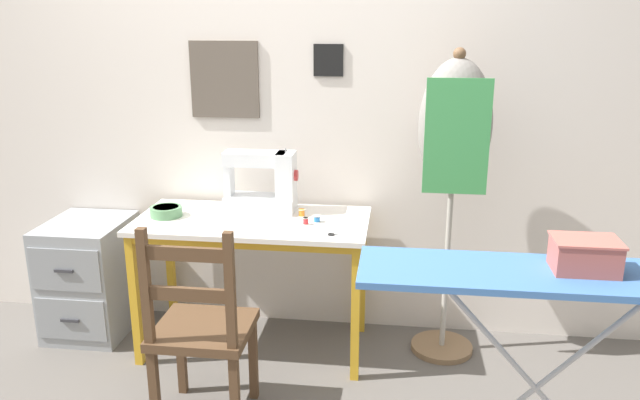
# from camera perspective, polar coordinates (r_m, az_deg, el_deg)

# --- Properties ---
(ground_plane) EXTENTS (14.00, 14.00, 0.00)m
(ground_plane) POSITION_cam_1_polar(r_m,az_deg,el_deg) (3.20, -7.04, -15.58)
(ground_plane) COLOR #5B5651
(wall_back) EXTENTS (10.00, 0.07, 2.55)m
(wall_back) POSITION_cam_1_polar(r_m,az_deg,el_deg) (3.36, -5.13, 9.25)
(wall_back) COLOR silver
(wall_back) RESTS_ON ground_plane
(sewing_table) EXTENTS (1.17, 0.57, 0.72)m
(sewing_table) POSITION_cam_1_polar(r_m,az_deg,el_deg) (3.17, -6.24, -3.26)
(sewing_table) COLOR silver
(sewing_table) RESTS_ON ground_plane
(sewing_machine) EXTENTS (0.38, 0.17, 0.34)m
(sewing_machine) POSITION_cam_1_polar(r_m,az_deg,el_deg) (3.23, -5.10, 1.50)
(sewing_machine) COLOR white
(sewing_machine) RESTS_ON sewing_table
(fabric_bowl) EXTENTS (0.16, 0.16, 0.05)m
(fabric_bowl) POSITION_cam_1_polar(r_m,az_deg,el_deg) (3.26, -13.89, -1.00)
(fabric_bowl) COLOR #56895B
(fabric_bowl) RESTS_ON sewing_table
(scissors) EXTENTS (0.13, 0.06, 0.01)m
(scissors) POSITION_cam_1_polar(r_m,az_deg,el_deg) (2.90, 1.59, -3.17)
(scissors) COLOR silver
(scissors) RESTS_ON sewing_table
(thread_spool_near_machine) EXTENTS (0.04, 0.04, 0.04)m
(thread_spool_near_machine) POSITION_cam_1_polar(r_m,az_deg,el_deg) (3.17, -1.69, -1.17)
(thread_spool_near_machine) COLOR orange
(thread_spool_near_machine) RESTS_ON sewing_table
(thread_spool_mid_table) EXTENTS (0.03, 0.03, 0.04)m
(thread_spool_mid_table) POSITION_cam_1_polar(r_m,az_deg,el_deg) (3.04, -1.32, -1.93)
(thread_spool_mid_table) COLOR red
(thread_spool_mid_table) RESTS_ON sewing_table
(thread_spool_far_edge) EXTENTS (0.04, 0.04, 0.03)m
(thread_spool_far_edge) POSITION_cam_1_polar(r_m,az_deg,el_deg) (3.08, -0.28, -1.74)
(thread_spool_far_edge) COLOR #2875C1
(thread_spool_far_edge) RESTS_ON sewing_table
(wooden_chair) EXTENTS (0.40, 0.38, 0.92)m
(wooden_chair) POSITION_cam_1_polar(r_m,az_deg,el_deg) (2.71, -10.80, -11.65)
(wooden_chair) COLOR #513823
(wooden_chair) RESTS_ON ground_plane
(filing_cabinet) EXTENTS (0.41, 0.50, 0.63)m
(filing_cabinet) POSITION_cam_1_polar(r_m,az_deg,el_deg) (3.68, -20.26, -6.59)
(filing_cabinet) COLOR #93999E
(filing_cabinet) RESTS_ON ground_plane
(dress_form) EXTENTS (0.35, 0.32, 1.56)m
(dress_form) POSITION_cam_1_polar(r_m,az_deg,el_deg) (3.06, 12.18, 5.41)
(dress_form) COLOR #846647
(dress_form) RESTS_ON ground_plane
(ironing_board) EXTENTS (1.27, 0.34, 0.87)m
(ironing_board) POSITION_cam_1_polar(r_m,az_deg,el_deg) (2.26, 20.05, -7.30)
(ironing_board) COLOR #3D6BAD
(ironing_board) RESTS_ON ground_plane
(storage_box) EXTENTS (0.22, 0.16, 0.11)m
(storage_box) POSITION_cam_1_polar(r_m,az_deg,el_deg) (2.27, 23.05, -4.65)
(storage_box) COLOR #AD564C
(storage_box) RESTS_ON ironing_board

